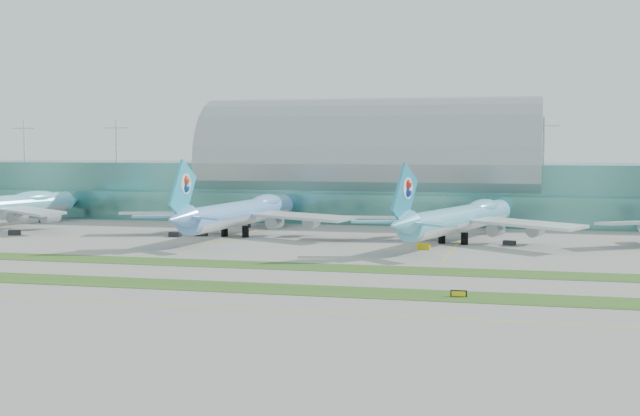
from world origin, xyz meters
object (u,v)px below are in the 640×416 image
(airliner_b, at_px, (242,211))
(taxiway_sign_east, at_px, (459,294))
(terminal, at_px, (371,179))
(airliner_c, at_px, (460,217))

(airliner_b, distance_m, taxiway_sign_east, 115.83)
(terminal, height_order, taxiway_sign_east, terminal)
(airliner_b, relative_size, taxiway_sign_east, 28.90)
(terminal, xyz_separation_m, airliner_c, (38.22, -69.66, -7.30))
(terminal, distance_m, airliner_b, 71.58)
(terminal, bearing_deg, airliner_c, -61.25)
(airliner_b, distance_m, airliner_c, 63.92)
(taxiway_sign_east, bearing_deg, airliner_b, 129.00)
(terminal, relative_size, airliner_c, 4.25)
(airliner_c, height_order, taxiway_sign_east, airliner_c)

